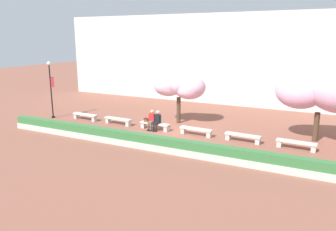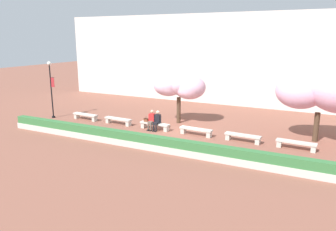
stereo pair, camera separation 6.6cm
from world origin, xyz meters
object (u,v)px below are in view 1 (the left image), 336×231
person_seated_left (152,119)px  lamp_post_with_banner (51,85)px  person_seated_right (157,120)px  stone_bench_near_east (196,130)px  handbag (146,120)px  cherry_tree_main (180,86)px  stone_bench_far_east (296,144)px  stone_bench_center (155,125)px  cherry_tree_secondary (326,90)px  stone_bench_east_end (243,137)px  stone_bench_west_end (85,116)px  stone_bench_near_west (118,120)px

person_seated_left → lamp_post_with_banner: size_ratio=0.31×
person_seated_right → lamp_post_with_banner: lamp_post_with_banner is taller
stone_bench_near_east → handbag: 3.58m
person_seated_left → lamp_post_with_banner: bearing=-176.4°
person_seated_left → cherry_tree_main: cherry_tree_main is taller
stone_bench_far_east → cherry_tree_main: size_ratio=0.59×
lamp_post_with_banner → stone_bench_near_east: bearing=2.9°
stone_bench_center → cherry_tree_secondary: cherry_tree_secondary is taller
stone_bench_east_end → stone_bench_near_east: bearing=-180.0°
cherry_tree_main → stone_bench_center: bearing=-107.4°
cherry_tree_secondary → stone_bench_center: bearing=-168.9°
stone_bench_near_east → person_seated_left: bearing=-179.0°
stone_bench_west_end → stone_bench_near_east: 8.72m
stone_bench_near_east → person_seated_left: 3.14m
handbag → stone_bench_east_end: bearing=-0.1°
cherry_tree_main → lamp_post_with_banner: size_ratio=0.85×
stone_bench_center → stone_bench_east_end: bearing=-0.0°
person_seated_right → cherry_tree_secondary: size_ratio=0.25×
stone_bench_near_west → cherry_tree_secondary: size_ratio=0.41×
handbag → cherry_tree_main: cherry_tree_main is taller
stone_bench_center → lamp_post_with_banner: (-8.41, -0.57, 2.21)m
stone_bench_center → cherry_tree_main: size_ratio=0.59×
stone_bench_near_west → stone_bench_east_end: 8.72m
handbag → cherry_tree_main: bearing=58.8°
stone_bench_near_east → cherry_tree_main: 3.94m
stone_bench_near_east → cherry_tree_main: size_ratio=0.59×
stone_bench_west_end → person_seated_left: size_ratio=1.64×
stone_bench_east_end → stone_bench_far_east: bearing=0.0°
cherry_tree_secondary → person_seated_right: bearing=-168.4°
stone_bench_west_end → stone_bench_far_east: bearing=0.0°
person_seated_left → cherry_tree_secondary: bearing=11.1°
handbag → stone_bench_near_west: bearing=-179.6°
person_seated_left → lamp_post_with_banner: (-8.20, -0.52, 1.82)m
cherry_tree_main → cherry_tree_secondary: cherry_tree_secondary is taller
stone_bench_near_east → handbag: handbag is taller
stone_bench_near_west → person_seated_left: 2.73m
stone_bench_near_east → handbag: size_ratio=6.22×
stone_bench_far_east → person_seated_left: (-8.93, -0.05, 0.39)m
stone_bench_east_end → person_seated_left: size_ratio=1.64×
person_seated_left → lamp_post_with_banner: lamp_post_with_banner is taller
stone_bench_near_west → lamp_post_with_banner: lamp_post_with_banner is taller
person_seated_right → cherry_tree_main: cherry_tree_main is taller
stone_bench_east_end → handbag: 6.48m
stone_bench_far_east → handbag: (-9.39, 0.02, 0.27)m
person_seated_right → cherry_tree_secondary: (9.65, 1.98, 2.38)m
stone_bench_near_east → person_seated_left: (-3.12, -0.05, 0.39)m
stone_bench_near_west → person_seated_left: person_seated_left is taller
person_seated_left → handbag: bearing=171.3°
stone_bench_center → person_seated_right: 0.44m
cherry_tree_main → person_seated_left: bearing=-111.5°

